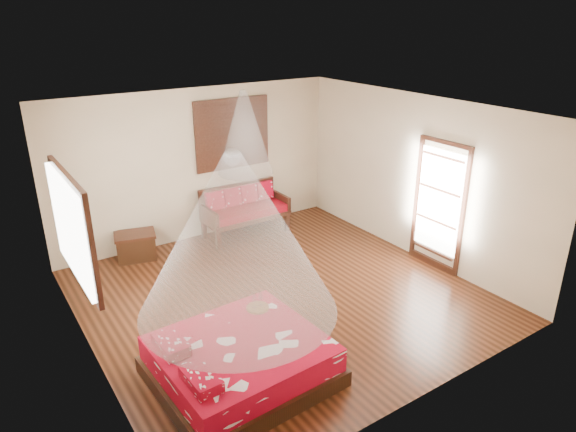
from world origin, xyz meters
The scene contains 10 objects.
room centered at (0.00, 0.00, 1.40)m, with size 5.54×5.54×2.84m.
bed centered at (-1.44, -1.35, 0.25)m, with size 1.99×1.82×0.63m.
daybed centered at (0.71, 2.37, 0.52)m, with size 1.62×0.72×0.94m.
storage_chest centered at (-1.40, 2.45, 0.24)m, with size 0.79×0.65×0.47m.
shutter_panel centered at (0.71, 2.72, 1.90)m, with size 1.52×0.06×1.32m.
window_left centered at (-2.71, 0.20, 1.70)m, with size 0.10×1.74×1.34m.
glazed_door centered at (2.72, -0.60, 1.07)m, with size 0.08×1.02×2.16m.
wine_tray centered at (-0.89, -0.84, 0.56)m, with size 0.29×0.29×0.23m.
mosquito_net_main centered at (-1.42, -1.35, 1.85)m, with size 2.19×2.19×1.80m, color white.
mosquito_net_daybed centered at (0.71, 2.25, 2.00)m, with size 1.01×1.01×1.50m, color white.
Camera 1 is at (-3.71, -5.74, 4.04)m, focal length 32.00 mm.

